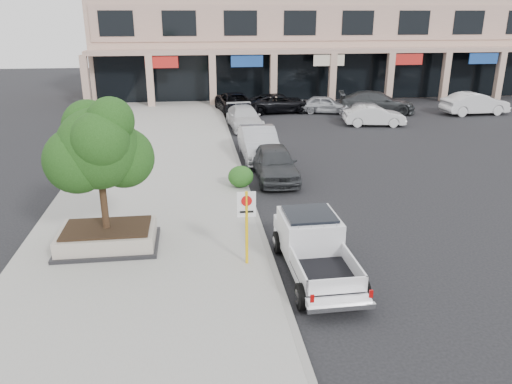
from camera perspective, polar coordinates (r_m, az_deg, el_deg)
ground at (r=16.45m, az=6.73°, el=-6.69°), size 120.00×120.00×0.00m
sidewalk at (r=21.57m, az=-11.52°, el=-0.17°), size 8.00×52.00×0.15m
curb at (r=21.61m, az=-1.03°, el=0.28°), size 0.20×52.00×0.15m
strip_mall at (r=49.66m, az=6.66°, el=16.75°), size 40.55×12.43×9.50m
planter at (r=16.84m, az=-16.58°, el=-4.98°), size 3.20×2.20×0.68m
planter_tree at (r=16.00m, az=-17.05°, el=4.88°), size 2.90×2.55×4.00m
no_parking_sign at (r=14.65m, az=-1.08°, el=-2.96°), size 0.55×0.09×2.30m
hedge at (r=21.59m, az=-1.76°, el=1.78°), size 1.10×0.99×0.93m
pickup_truck at (r=14.69m, az=6.93°, el=-6.61°), size 1.98×5.11×1.60m
curb_car_a at (r=23.04m, az=2.15°, el=3.36°), size 1.85×4.57×1.55m
curb_car_b at (r=26.35m, az=0.32°, el=5.60°), size 1.82×5.05×1.66m
curb_car_c at (r=33.51m, az=-1.34°, el=8.49°), size 2.35×5.07×1.43m
curb_car_d at (r=38.83m, az=-2.32°, el=10.09°), size 3.17×5.65×1.49m
lot_car_a at (r=36.84m, az=12.87°, el=8.97°), size 4.28×2.96×1.35m
lot_car_b at (r=35.27m, az=13.38°, el=8.47°), size 4.27×2.01×1.35m
lot_car_c at (r=39.82m, az=13.62°, el=9.93°), size 6.10×3.51×1.66m
lot_car_d at (r=39.12m, az=2.77°, el=10.11°), size 5.28×2.72×1.42m
lot_car_e at (r=39.13m, az=7.92°, el=9.89°), size 4.23×2.60×1.34m
lot_car_f at (r=41.71m, az=23.75°, el=9.24°), size 5.10×2.10×1.64m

